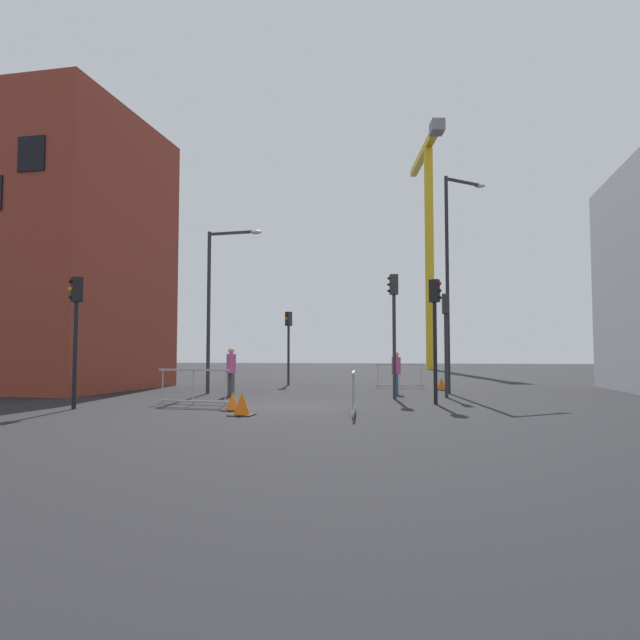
% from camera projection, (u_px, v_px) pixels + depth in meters
% --- Properties ---
extents(ground, '(160.00, 160.00, 0.00)m').
position_uv_depth(ground, '(284.00, 406.00, 16.85)').
color(ground, black).
extents(brick_building, '(8.57, 8.53, 11.87)m').
position_uv_depth(brick_building, '(45.00, 254.00, 25.19)').
color(brick_building, brown).
rests_on(brick_building, ground).
extents(construction_crane, '(3.89, 14.74, 23.49)m').
position_uv_depth(construction_crane, '(429.00, 220.00, 58.20)').
color(construction_crane, gold).
rests_on(construction_crane, ground).
extents(streetlamp_tall, '(1.67, 1.38, 8.59)m').
position_uv_depth(streetlamp_tall, '(452.00, 266.00, 22.60)').
color(streetlamp_tall, '#232326').
rests_on(streetlamp_tall, ground).
extents(streetlamp_short, '(2.24, 0.30, 6.35)m').
position_uv_depth(streetlamp_short, '(216.00, 294.00, 22.31)').
color(streetlamp_short, '#2D2D30').
rests_on(streetlamp_short, ground).
extents(traffic_light_far, '(0.36, 0.38, 3.70)m').
position_uv_depth(traffic_light_far, '(76.00, 319.00, 16.06)').
color(traffic_light_far, black).
rests_on(traffic_light_far, ground).
extents(traffic_light_island, '(0.39, 0.29, 4.29)m').
position_uv_depth(traffic_light_island, '(394.00, 316.00, 19.77)').
color(traffic_light_island, '#2D2D30').
rests_on(traffic_light_island, ground).
extents(traffic_light_corner, '(0.33, 0.39, 3.63)m').
position_uv_depth(traffic_light_corner, '(288.00, 335.00, 28.36)').
color(traffic_light_corner, '#2D2D30').
rests_on(traffic_light_corner, ground).
extents(traffic_light_median, '(0.39, 0.32, 3.83)m').
position_uv_depth(traffic_light_median, '(435.00, 320.00, 17.62)').
color(traffic_light_median, black).
rests_on(traffic_light_median, ground).
extents(traffic_light_verge, '(0.25, 0.37, 3.67)m').
position_uv_depth(traffic_light_verge, '(446.00, 327.00, 20.27)').
color(traffic_light_verge, '#2D2D30').
rests_on(traffic_light_verge, ground).
extents(pedestrian_walking, '(0.34, 0.34, 1.76)m').
position_uv_depth(pedestrian_walking, '(231.00, 368.00, 20.93)').
color(pedestrian_walking, '#4C4C51').
rests_on(pedestrian_walking, ground).
extents(pedestrian_waiting, '(0.34, 0.34, 1.63)m').
position_uv_depth(pedestrian_waiting, '(396.00, 369.00, 21.87)').
color(pedestrian_waiting, '#33519E').
rests_on(pedestrian_waiting, ground).
extents(safety_barrier_rear, '(2.21, 0.09, 1.08)m').
position_uv_depth(safety_barrier_rear, '(400.00, 375.00, 26.06)').
color(safety_barrier_rear, '#B2B5BA').
rests_on(safety_barrier_rear, ground).
extents(safety_barrier_front, '(0.37, 2.41, 1.08)m').
position_uv_depth(safety_barrier_front, '(354.00, 392.00, 14.73)').
color(safety_barrier_front, '#9EA0A5').
rests_on(safety_barrier_front, ground).
extents(safety_barrier_left_run, '(2.37, 0.30, 1.08)m').
position_uv_depth(safety_barrier_left_run, '(193.00, 386.00, 17.29)').
color(safety_barrier_left_run, '#9EA0A5').
rests_on(safety_barrier_left_run, ground).
extents(traffic_cone_orange, '(0.54, 0.54, 0.55)m').
position_uv_depth(traffic_cone_orange, '(441.00, 384.00, 24.27)').
color(traffic_cone_orange, black).
rests_on(traffic_cone_orange, ground).
extents(traffic_cone_by_barrier, '(0.57, 0.57, 0.58)m').
position_uv_depth(traffic_cone_by_barrier, '(242.00, 405.00, 14.24)').
color(traffic_cone_by_barrier, black).
rests_on(traffic_cone_by_barrier, ground).
extents(traffic_cone_on_verge, '(0.51, 0.51, 0.52)m').
position_uv_depth(traffic_cone_on_verge, '(233.00, 402.00, 15.48)').
color(traffic_cone_on_verge, black).
rests_on(traffic_cone_on_verge, ground).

